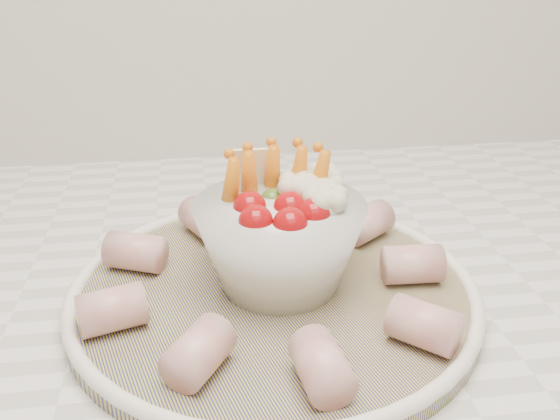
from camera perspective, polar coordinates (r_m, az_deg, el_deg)
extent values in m
cube|color=white|center=(0.64, 9.37, -5.56)|extent=(2.04, 0.62, 0.04)
cylinder|color=navy|center=(0.54, -0.59, -7.78)|extent=(0.43, 0.43, 0.01)
torus|color=white|center=(0.54, -0.59, -7.11)|extent=(0.35, 0.35, 0.01)
sphere|color=#9D0A0D|center=(0.48, -2.23, -1.10)|extent=(0.03, 0.03, 0.03)
sphere|color=#9D0A0D|center=(0.48, 0.94, -1.35)|extent=(0.03, 0.03, 0.03)
sphere|color=#9D0A0D|center=(0.49, 3.11, -0.43)|extent=(0.03, 0.03, 0.03)
sphere|color=#9D0A0D|center=(0.51, -2.78, 0.21)|extent=(0.03, 0.03, 0.03)
sphere|color=#9D0A0D|center=(0.50, 0.93, 0.20)|extent=(0.03, 0.03, 0.03)
sphere|color=#9D0A0D|center=(0.51, 3.16, 0.66)|extent=(0.03, 0.03, 0.03)
sphere|color=#456B23|center=(0.53, -0.70, 0.91)|extent=(0.02, 0.02, 0.02)
cone|color=orange|center=(0.53, -2.84, 2.45)|extent=(0.02, 0.03, 0.06)
cone|color=orange|center=(0.54, -0.69, 3.01)|extent=(0.02, 0.03, 0.06)
cone|color=orange|center=(0.54, 1.70, 2.95)|extent=(0.03, 0.04, 0.06)
cone|color=orange|center=(0.52, -4.50, 1.75)|extent=(0.03, 0.04, 0.06)
cone|color=orange|center=(0.53, 3.55, 2.46)|extent=(0.03, 0.04, 0.06)
sphere|color=beige|center=(0.53, 3.85, 1.40)|extent=(0.03, 0.03, 0.03)
sphere|color=beige|center=(0.50, 4.22, 0.24)|extent=(0.03, 0.03, 0.03)
sphere|color=beige|center=(0.55, 3.75, 2.31)|extent=(0.03, 0.03, 0.03)
sphere|color=beige|center=(0.53, 1.72, 1.48)|extent=(0.03, 0.03, 0.03)
cube|color=#FCF0C4|center=(0.55, -2.28, 3.45)|extent=(0.04, 0.01, 0.05)
cylinder|color=#BE5759|center=(0.55, 12.02, -4.87)|extent=(0.05, 0.04, 0.03)
cylinder|color=#BE5759|center=(0.61, 7.92, -1.17)|extent=(0.06, 0.06, 0.03)
cylinder|color=#BE5759|center=(0.65, 0.52, 0.57)|extent=(0.04, 0.06, 0.03)
cylinder|color=#BE5759|center=(0.62, -6.92, -0.86)|extent=(0.05, 0.06, 0.03)
cylinder|color=#BE5759|center=(0.57, -13.07, -3.74)|extent=(0.06, 0.05, 0.03)
cylinder|color=#BE5759|center=(0.50, -15.12, -8.79)|extent=(0.06, 0.05, 0.03)
cylinder|color=#BE5759|center=(0.44, -7.45, -12.79)|extent=(0.06, 0.06, 0.03)
cylinder|color=#BE5759|center=(0.43, 3.86, -14.05)|extent=(0.04, 0.05, 0.03)
cylinder|color=#BE5759|center=(0.48, 13.04, -10.21)|extent=(0.06, 0.06, 0.03)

